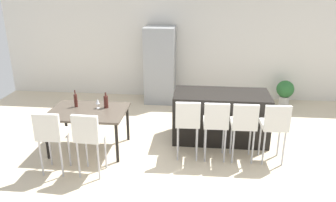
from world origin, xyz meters
TOP-DOWN VIEW (x-y plane):
  - ground_plane at (0.00, 0.00)m, footprint 10.00×10.00m
  - back_wall at (0.00, 3.15)m, footprint 10.00×0.12m
  - kitchen_island at (0.45, 0.71)m, footprint 1.75×0.83m
  - bar_chair_left at (-0.13, -0.09)m, footprint 0.42×0.42m
  - bar_chair_middle at (0.33, -0.09)m, footprint 0.41×0.41m
  - bar_chair_right at (0.78, -0.09)m, footprint 0.41×0.41m
  - bar_chair_far at (1.27, -0.09)m, footprint 0.42×0.42m
  - dining_table at (-1.89, 0.06)m, footprint 1.33×0.95m
  - dining_chair_near at (-2.18, -0.77)m, footprint 0.40×0.40m
  - dining_chair_far at (-1.59, -0.77)m, footprint 0.42×0.42m
  - wine_bottle_near at (-2.15, 0.23)m, footprint 0.06×0.06m
  - wine_bottle_left at (-1.60, 0.23)m, footprint 0.08×0.08m
  - wine_glass_middle at (-1.74, 0.19)m, footprint 0.07×0.07m
  - refrigerator at (-0.94, 2.71)m, footprint 0.72×0.68m
  - potted_plant at (2.08, 2.70)m, footprint 0.41×0.41m

SIDE VIEW (x-z plane):
  - ground_plane at x=0.00m, z-range 0.00..0.00m
  - potted_plant at x=2.08m, z-range 0.05..0.67m
  - kitchen_island at x=0.45m, z-range 0.00..0.92m
  - dining_table at x=-1.89m, z-range 0.30..1.04m
  - bar_chair_left at x=-0.13m, z-range 0.17..1.22m
  - bar_chair_middle at x=0.33m, z-range 0.17..1.22m
  - bar_chair_right at x=0.78m, z-range 0.17..1.22m
  - bar_chair_far at x=1.27m, z-range 0.17..1.22m
  - dining_chair_near at x=-2.18m, z-range 0.17..1.22m
  - dining_chair_far at x=-1.59m, z-range 0.17..1.22m
  - wine_bottle_left at x=-1.60m, z-range 0.71..0.99m
  - wine_bottle_near at x=-2.15m, z-range 0.70..1.02m
  - wine_glass_middle at x=-1.74m, z-range 0.78..0.95m
  - refrigerator at x=-0.94m, z-range 0.00..1.84m
  - back_wall at x=0.00m, z-range 0.00..2.90m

